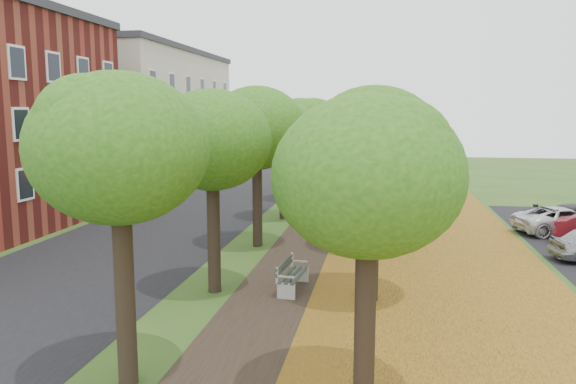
% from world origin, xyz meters
% --- Properties ---
extents(street_asphalt, '(8.00, 70.00, 0.01)m').
position_xyz_m(street_asphalt, '(-7.50, 15.00, 0.00)').
color(street_asphalt, black).
rests_on(street_asphalt, ground).
extents(footpath, '(3.20, 70.00, 0.01)m').
position_xyz_m(footpath, '(0.00, 15.00, 0.00)').
color(footpath, black).
rests_on(footpath, ground).
extents(leaf_verge, '(7.50, 70.00, 0.01)m').
position_xyz_m(leaf_verge, '(5.00, 15.00, 0.01)').
color(leaf_verge, '#A6711E').
rests_on(leaf_verge, ground).
extents(tree_row_west, '(3.80, 33.80, 6.30)m').
position_xyz_m(tree_row_west, '(-2.20, 15.00, 4.65)').
color(tree_row_west, black).
rests_on(tree_row_west, ground).
extents(tree_row_east, '(3.80, 33.80, 6.30)m').
position_xyz_m(tree_row_east, '(2.60, 15.00, 4.65)').
color(tree_row_east, black).
rests_on(tree_row_east, ground).
extents(building_cream, '(10.30, 20.30, 10.40)m').
position_xyz_m(building_cream, '(-17.00, 33.00, 5.21)').
color(building_cream, beige).
rests_on(building_cream, ground).
extents(bench, '(0.75, 2.01, 0.93)m').
position_xyz_m(bench, '(0.13, 6.55, 0.48)').
color(bench, '#252F27').
rests_on(bench, ground).
extents(car_white, '(4.78, 3.19, 1.22)m').
position_xyz_m(car_white, '(11.00, 16.62, 0.61)').
color(car_white, silver).
rests_on(car_white, ground).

